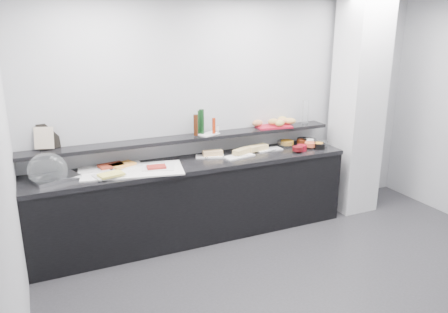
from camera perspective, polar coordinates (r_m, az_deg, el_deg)
name	(u,v)px	position (r m, az deg, el deg)	size (l,w,h in m)	color
ground	(337,301)	(4.22, 14.50, -17.75)	(5.00, 5.00, 0.00)	#2D2D30
back_wall	(239,112)	(5.27, 2.01, 5.81)	(5.00, 0.02, 2.70)	#ADB0B4
column	(358,108)	(5.82, 17.05, 6.13)	(0.50, 0.50, 2.70)	silver
buffet_cabinet	(195,201)	(5.01, -3.80, -5.88)	(3.60, 0.60, 0.85)	black
counter_top	(194,164)	(4.86, -3.91, -0.98)	(3.62, 0.62, 0.05)	black
wall_shelf	(188,138)	(4.94, -4.68, 2.40)	(3.60, 0.25, 0.04)	black
cloche_base	(55,178)	(4.57, -21.16, -2.68)	(0.41, 0.28, 0.04)	#B8BCC0
cloche_dome	(48,170)	(4.51, -22.04, -1.64)	(0.38, 0.25, 0.34)	silver
linen_runner	(133,171)	(4.63, -11.82, -1.80)	(1.03, 0.49, 0.01)	white
platter_meat_a	(94,169)	(4.72, -16.64, -1.61)	(0.31, 0.21, 0.01)	silver
food_meat_a	(111,165)	(4.73, -14.54, -1.14)	(0.25, 0.16, 0.02)	maroon
platter_salmon	(126,165)	(4.77, -12.66, -1.10)	(0.32, 0.21, 0.01)	white
food_salmon	(123,165)	(4.73, -13.10, -1.04)	(0.25, 0.16, 0.02)	orange
platter_cheese	(109,175)	(4.50, -14.76, -2.36)	(0.29, 0.19, 0.01)	silver
food_cheese	(111,175)	(4.45, -14.53, -2.29)	(0.24, 0.15, 0.02)	#E7D95A
platter_meat_b	(158,167)	(4.63, -8.58, -1.42)	(0.33, 0.22, 0.01)	white
food_meat_b	(156,167)	(4.59, -8.82, -1.34)	(0.19, 0.12, 0.02)	maroon
sandwich_plate_left	(210,156)	(5.01, -1.86, 0.01)	(0.32, 0.14, 0.01)	white
sandwich_food_left	(213,153)	(5.01, -1.48, 0.46)	(0.22, 0.09, 0.06)	#DFB275
tongs_left	(212,157)	(4.95, -1.60, -0.05)	(0.01, 0.01, 0.16)	#ABADB2
sandwich_plate_mid	(239,156)	(5.02, 1.95, 0.04)	(0.36, 0.16, 0.01)	white
sandwich_food_mid	(242,151)	(5.08, 2.34, 0.68)	(0.24, 0.09, 0.06)	tan
tongs_mid	(242,156)	(4.99, 2.36, 0.07)	(0.01, 0.01, 0.16)	#ABADB1
sandwich_plate_right	(269,150)	(5.31, 5.86, 0.90)	(0.33, 0.14, 0.01)	silver
sandwich_food_right	(257,148)	(5.24, 4.39, 1.15)	(0.27, 0.10, 0.06)	#DFC375
tongs_right	(271,150)	(5.23, 6.10, 0.79)	(0.01, 0.01, 0.16)	silver
bowl_glass_fruit	(285,144)	(5.50, 7.99, 1.69)	(0.19, 0.19, 0.07)	silver
fill_glass_fruit	(287,143)	(5.51, 8.25, 1.81)	(0.16, 0.16, 0.05)	orange
bowl_black_jam	(303,141)	(5.67, 10.30, 2.03)	(0.16, 0.16, 0.07)	black
fill_black_jam	(302,141)	(5.59, 10.16, 1.95)	(0.13, 0.13, 0.05)	#531D0B
bowl_glass_cream	(309,141)	(5.66, 11.04, 1.95)	(0.19, 0.19, 0.07)	silver
fill_glass_cream	(308,141)	(5.62, 10.91, 1.98)	(0.15, 0.15, 0.05)	white
bowl_red_jam	(302,148)	(5.34, 10.13, 1.12)	(0.12, 0.12, 0.07)	maroon
fill_red_jam	(298,149)	(5.25, 9.58, 1.01)	(0.12, 0.12, 0.05)	#510B0F
bowl_glass_salmon	(321,144)	(5.56, 12.58, 1.59)	(0.16, 0.16, 0.07)	white
fill_glass_salmon	(310,144)	(5.47, 11.19, 1.56)	(0.14, 0.14, 0.05)	#DF5D36
bowl_black_fruit	(320,146)	(5.46, 12.38, 1.34)	(0.13, 0.13, 0.07)	black
fill_black_fruit	(318,145)	(5.47, 12.24, 1.51)	(0.11, 0.11, 0.05)	orange
framed_print	(48,136)	(4.75, -21.95, 2.49)	(0.21, 0.02, 0.26)	black
print_art	(44,138)	(4.69, -22.46, 2.26)	(0.19, 0.00, 0.22)	beige
condiment_tray	(209,134)	(5.00, -2.04, 2.93)	(0.24, 0.15, 0.01)	silver
bottle_green_a	(200,122)	(5.01, -3.15, 4.54)	(0.05, 0.05, 0.26)	#103D14
bottle_brown	(196,125)	(4.90, -3.71, 4.12)	(0.05, 0.05, 0.24)	#3E1B0B
bottle_green_b	(202,122)	(4.98, -2.93, 4.59)	(0.05, 0.05, 0.28)	black
bottle_hot	(214,126)	(4.99, -1.33, 4.04)	(0.04, 0.04, 0.18)	#9F250B
shaker_salt	(217,128)	(5.10, -0.87, 3.68)	(0.04, 0.04, 0.07)	white
shaker_pepper	(217,128)	(5.10, -0.86, 3.69)	(0.03, 0.03, 0.07)	white
bread_tray	(273,126)	(5.43, 6.37, 3.99)	(0.43, 0.30, 0.02)	maroon
bread_roll_nw	(258,123)	(5.34, 4.40, 4.38)	(0.14, 0.09, 0.08)	#B26E43
bread_roll_ne	(282,120)	(5.57, 7.64, 4.81)	(0.12, 0.08, 0.08)	gold
bread_roll_s	(280,123)	(5.35, 7.29, 4.32)	(0.13, 0.08, 0.08)	tan
bread_roll_se	(290,121)	(5.49, 8.57, 4.60)	(0.16, 0.10, 0.08)	tan
bread_roll_midw	(273,122)	(5.43, 6.47, 4.53)	(0.14, 0.09, 0.08)	#B28844
bread_roll_mide	(281,122)	(5.45, 7.50, 4.55)	(0.14, 0.09, 0.08)	#CD874E
carafe	(305,112)	(5.60, 10.58, 5.68)	(0.09, 0.09, 0.30)	silver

